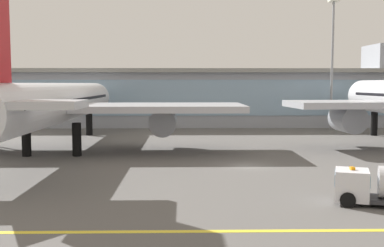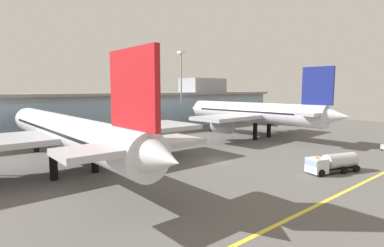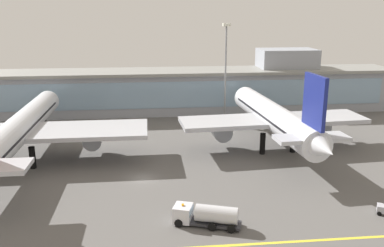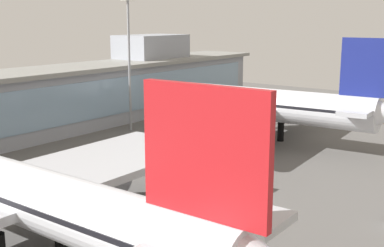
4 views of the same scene
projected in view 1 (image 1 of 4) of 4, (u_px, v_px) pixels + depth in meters
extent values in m
plane|color=#5B5956|center=(246.00, 166.00, 49.61)|extent=(191.04, 191.04, 0.00)
cube|color=yellow|center=(297.00, 231.00, 27.69)|extent=(152.83, 0.50, 0.01)
cube|color=#9399A3|center=(216.00, 99.00, 96.31)|extent=(136.45, 12.00, 10.92)
cube|color=#84A3BC|center=(218.00, 98.00, 90.24)|extent=(131.00, 0.20, 6.99)
cube|color=gray|center=(216.00, 71.00, 95.81)|extent=(139.45, 14.00, 0.80)
cylinder|color=black|center=(26.00, 140.00, 55.90)|extent=(1.10, 1.10, 4.05)
cylinder|color=black|center=(77.00, 139.00, 56.03)|extent=(1.10, 1.10, 4.05)
cylinder|color=black|center=(89.00, 123.00, 78.60)|extent=(1.10, 1.10, 4.05)
cylinder|color=silver|center=(59.00, 103.00, 59.53)|extent=(5.17, 49.41, 5.06)
cone|color=silver|center=(97.00, 97.00, 85.64)|extent=(4.82, 4.56, 4.81)
cube|color=#84A3BC|center=(93.00, 92.00, 82.09)|extent=(3.80, 3.55, 1.52)
cube|color=black|center=(59.00, 100.00, 59.50)|extent=(5.20, 41.51, 0.40)
cube|color=#B7BAC1|center=(59.00, 108.00, 59.58)|extent=(47.53, 11.96, 0.81)
cylinder|color=#999EA8|center=(163.00, 122.00, 61.81)|extent=(3.56, 6.43, 3.54)
cylinder|color=black|center=(374.00, 123.00, 78.24)|extent=(1.10, 1.10, 4.27)
cone|color=silver|center=(358.00, 95.00, 84.11)|extent=(5.39, 5.14, 5.07)
cube|color=#84A3BC|center=(367.00, 90.00, 80.88)|extent=(4.25, 4.00, 1.60)
cylinder|color=#999EA8|center=(348.00, 119.00, 63.75)|extent=(4.08, 5.35, 3.74)
cylinder|color=black|center=(348.00, 200.00, 32.85)|extent=(1.14, 0.64, 1.10)
cylinder|color=black|center=(347.00, 192.00, 35.32)|extent=(1.14, 0.64, 1.10)
cube|color=silver|center=(352.00, 185.00, 33.93)|extent=(3.05, 3.22, 2.20)
cube|color=#84A3BC|center=(352.00, 178.00, 33.88)|extent=(3.11, 3.15, 0.88)
cube|color=orange|center=(352.00, 168.00, 33.82)|extent=(0.30, 0.40, 0.20)
cylinder|color=gray|center=(332.00, 67.00, 86.03)|extent=(0.44, 0.44, 23.78)
cube|color=silver|center=(334.00, 0.00, 84.97)|extent=(1.80, 1.80, 0.70)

